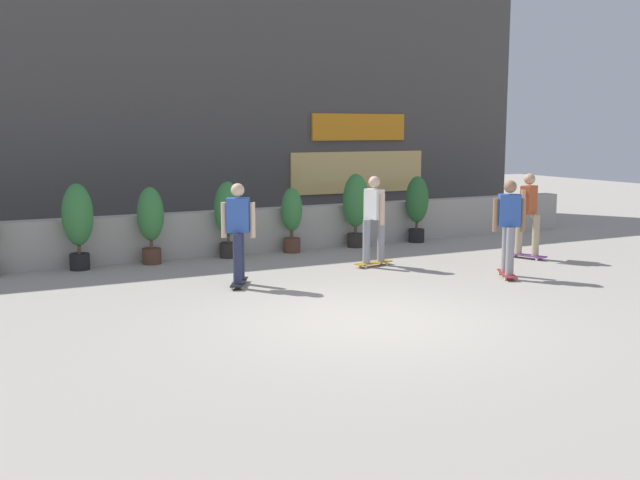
{
  "coord_description": "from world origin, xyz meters",
  "views": [
    {
      "loc": [
        -5.07,
        -8.5,
        2.59
      ],
      "look_at": [
        0.0,
        1.5,
        0.9
      ],
      "focal_mm": 41.99,
      "sensor_mm": 36.0,
      "label": 1
    }
  ],
  "objects_px": {
    "skater_foreground": "(528,212)",
    "skater_by_wall_left": "(509,224)",
    "skater_mid_plaza": "(238,229)",
    "potted_plant_6": "(417,204)",
    "potted_plant_5": "(356,204)",
    "potted_plant_3": "(228,213)",
    "potted_plant_1": "(78,219)",
    "potted_plant_4": "(292,216)",
    "skater_far_right": "(374,217)",
    "potted_plant_2": "(151,220)"
  },
  "relations": [
    {
      "from": "potted_plant_5",
      "to": "skater_foreground",
      "type": "relative_size",
      "value": 0.94
    },
    {
      "from": "potted_plant_3",
      "to": "potted_plant_6",
      "type": "relative_size",
      "value": 1.02
    },
    {
      "from": "potted_plant_1",
      "to": "skater_foreground",
      "type": "distance_m",
      "value": 8.62
    },
    {
      "from": "potted_plant_1",
      "to": "potted_plant_5",
      "type": "bearing_deg",
      "value": 0.0
    },
    {
      "from": "potted_plant_6",
      "to": "potted_plant_3",
      "type": "bearing_deg",
      "value": -180.0
    },
    {
      "from": "potted_plant_2",
      "to": "potted_plant_3",
      "type": "distance_m",
      "value": 1.55
    },
    {
      "from": "potted_plant_5",
      "to": "potted_plant_4",
      "type": "bearing_deg",
      "value": 180.0
    },
    {
      "from": "skater_foreground",
      "to": "skater_by_wall_left",
      "type": "bearing_deg",
      "value": -141.24
    },
    {
      "from": "potted_plant_3",
      "to": "potted_plant_1",
      "type": "bearing_deg",
      "value": 180.0
    },
    {
      "from": "skater_foreground",
      "to": "skater_by_wall_left",
      "type": "relative_size",
      "value": 1.0
    },
    {
      "from": "potted_plant_2",
      "to": "skater_foreground",
      "type": "relative_size",
      "value": 0.87
    },
    {
      "from": "potted_plant_3",
      "to": "potted_plant_4",
      "type": "height_order",
      "value": "potted_plant_3"
    },
    {
      "from": "potted_plant_2",
      "to": "skater_by_wall_left",
      "type": "bearing_deg",
      "value": -38.28
    },
    {
      "from": "potted_plant_6",
      "to": "potted_plant_1",
      "type": "bearing_deg",
      "value": -180.0
    },
    {
      "from": "potted_plant_5",
      "to": "potted_plant_6",
      "type": "xyz_separation_m",
      "value": [
        1.6,
        0.0,
        -0.07
      ]
    },
    {
      "from": "potted_plant_2",
      "to": "potted_plant_3",
      "type": "relative_size",
      "value": 0.96
    },
    {
      "from": "potted_plant_6",
      "to": "skater_mid_plaza",
      "type": "relative_size",
      "value": 0.89
    },
    {
      "from": "skater_foreground",
      "to": "skater_by_wall_left",
      "type": "height_order",
      "value": "same"
    },
    {
      "from": "potted_plant_4",
      "to": "skater_foreground",
      "type": "bearing_deg",
      "value": -35.96
    },
    {
      "from": "potted_plant_1",
      "to": "skater_foreground",
      "type": "bearing_deg",
      "value": -18.97
    },
    {
      "from": "potted_plant_4",
      "to": "potted_plant_6",
      "type": "bearing_deg",
      "value": 0.0
    },
    {
      "from": "skater_far_right",
      "to": "potted_plant_2",
      "type": "bearing_deg",
      "value": 149.92
    },
    {
      "from": "potted_plant_1",
      "to": "skater_mid_plaza",
      "type": "height_order",
      "value": "skater_mid_plaza"
    },
    {
      "from": "potted_plant_4",
      "to": "skater_far_right",
      "type": "relative_size",
      "value": 0.8
    },
    {
      "from": "potted_plant_6",
      "to": "skater_mid_plaza",
      "type": "distance_m",
      "value": 5.94
    },
    {
      "from": "potted_plant_1",
      "to": "potted_plant_3",
      "type": "bearing_deg",
      "value": 0.0
    },
    {
      "from": "potted_plant_3",
      "to": "potted_plant_5",
      "type": "relative_size",
      "value": 0.96
    },
    {
      "from": "potted_plant_6",
      "to": "skater_by_wall_left",
      "type": "distance_m",
      "value": 4.2
    },
    {
      "from": "potted_plant_2",
      "to": "potted_plant_4",
      "type": "height_order",
      "value": "potted_plant_2"
    },
    {
      "from": "skater_far_right",
      "to": "potted_plant_4",
      "type": "bearing_deg",
      "value": 108.6
    },
    {
      "from": "potted_plant_4",
      "to": "skater_foreground",
      "type": "xyz_separation_m",
      "value": [
        3.86,
        -2.8,
        0.17
      ]
    },
    {
      "from": "potted_plant_2",
      "to": "potted_plant_4",
      "type": "xyz_separation_m",
      "value": [
        2.96,
        0.0,
        -0.09
      ]
    },
    {
      "from": "skater_by_wall_left",
      "to": "skater_far_right",
      "type": "bearing_deg",
      "value": 127.71
    },
    {
      "from": "potted_plant_4",
      "to": "skater_by_wall_left",
      "type": "height_order",
      "value": "skater_by_wall_left"
    },
    {
      "from": "potted_plant_2",
      "to": "skater_foreground",
      "type": "height_order",
      "value": "skater_foreground"
    },
    {
      "from": "skater_by_wall_left",
      "to": "skater_mid_plaza",
      "type": "bearing_deg",
      "value": 161.95
    },
    {
      "from": "potted_plant_6",
      "to": "skater_by_wall_left",
      "type": "xyz_separation_m",
      "value": [
        -0.88,
        -4.1,
        0.07
      ]
    },
    {
      "from": "skater_far_right",
      "to": "skater_mid_plaza",
      "type": "bearing_deg",
      "value": -169.58
    },
    {
      "from": "potted_plant_5",
      "to": "potted_plant_3",
      "type": "bearing_deg",
      "value": -180.0
    },
    {
      "from": "potted_plant_3",
      "to": "skater_by_wall_left",
      "type": "distance_m",
      "value": 5.49
    },
    {
      "from": "skater_foreground",
      "to": "potted_plant_6",
      "type": "bearing_deg",
      "value": 104.69
    },
    {
      "from": "potted_plant_5",
      "to": "skater_foreground",
      "type": "bearing_deg",
      "value": -50.25
    },
    {
      "from": "potted_plant_3",
      "to": "potted_plant_5",
      "type": "xyz_separation_m",
      "value": [
        2.93,
        0.0,
        0.05
      ]
    },
    {
      "from": "potted_plant_1",
      "to": "skater_mid_plaza",
      "type": "relative_size",
      "value": 0.94
    },
    {
      "from": "potted_plant_5",
      "to": "skater_far_right",
      "type": "relative_size",
      "value": 0.94
    },
    {
      "from": "skater_far_right",
      "to": "skater_mid_plaza",
      "type": "height_order",
      "value": "same"
    },
    {
      "from": "skater_mid_plaza",
      "to": "skater_foreground",
      "type": "relative_size",
      "value": 1.0
    },
    {
      "from": "potted_plant_5",
      "to": "skater_mid_plaza",
      "type": "bearing_deg",
      "value": -144.4
    },
    {
      "from": "potted_plant_3",
      "to": "skater_mid_plaza",
      "type": "height_order",
      "value": "skater_mid_plaza"
    },
    {
      "from": "potted_plant_4",
      "to": "skater_mid_plaza",
      "type": "height_order",
      "value": "skater_mid_plaza"
    }
  ]
}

